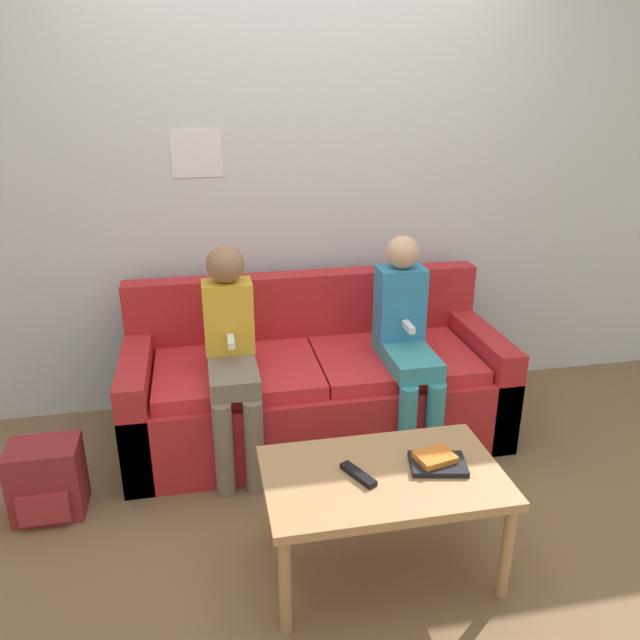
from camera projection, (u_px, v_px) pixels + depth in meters
ground_plane at (335, 486)px, 2.99m from camera, size 10.00×10.00×0.00m
wall_back at (298, 180)px, 3.44m from camera, size 8.00×0.07×2.60m
couch at (315, 385)px, 3.36m from camera, size 1.97×0.80×0.82m
coffee_table at (383, 484)px, 2.36m from camera, size 0.90×0.55×0.44m
person_left at (231, 348)px, 2.99m from camera, size 0.24×0.55×1.09m
person_right at (406, 336)px, 3.15m from camera, size 0.24×0.55×1.10m
tv_remote at (358, 475)px, 2.31m from camera, size 0.11×0.17×0.02m
book_stack at (437, 462)px, 2.38m from camera, size 0.24×0.19×0.05m
backpack at (47, 480)px, 2.76m from camera, size 0.30×0.25×0.34m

